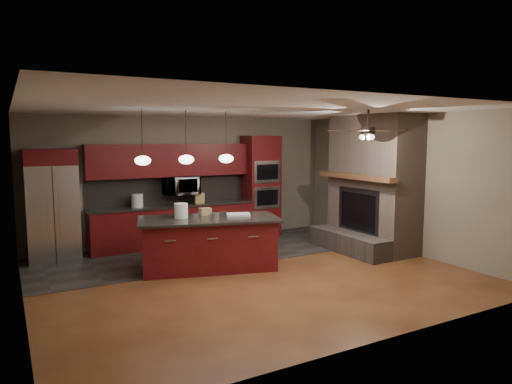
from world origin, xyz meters
TOP-DOWN VIEW (x-y plane):
  - ground at (0.00, 0.00)m, footprint 7.00×7.00m
  - ceiling at (0.00, 0.00)m, footprint 7.00×6.00m
  - back_wall at (0.00, 3.00)m, footprint 7.00×0.02m
  - right_wall at (3.50, 0.00)m, footprint 0.02×6.00m
  - left_wall at (-3.50, 0.00)m, footprint 0.02×6.00m
  - slate_tile_patch at (0.00, 1.80)m, footprint 7.00×2.40m
  - fireplace_column at (3.04, 0.40)m, footprint 1.30×2.10m
  - back_cabinetry at (-0.48, 2.74)m, footprint 3.59×0.64m
  - oven_tower at (1.70, 2.69)m, footprint 0.80×0.63m
  - microwave at (-0.27, 2.75)m, footprint 0.73×0.41m
  - refrigerator at (-2.88, 2.62)m, footprint 0.91×0.75m
  - kitchen_island at (-0.51, 0.68)m, footprint 2.66×1.73m
  - white_bucket at (-0.94, 0.91)m, footprint 0.34×0.34m
  - paint_can at (-0.49, 0.47)m, footprint 0.23×0.23m
  - paint_tray at (0.05, 0.62)m, footprint 0.50×0.43m
  - cardboard_box at (-0.44, 1.01)m, footprint 0.20×0.15m
  - counter_bucket at (-1.25, 2.70)m, footprint 0.30×0.30m
  - counter_box at (0.11, 2.65)m, footprint 0.22×0.19m
  - pendant_left at (-1.65, 0.70)m, footprint 0.26×0.26m
  - pendant_center at (-0.90, 0.70)m, footprint 0.26×0.26m
  - pendant_right at (-0.15, 0.70)m, footprint 0.26×0.26m
  - ceiling_fan at (1.80, -0.80)m, footprint 1.27×1.33m

SIDE VIEW (x-z plane):
  - ground at x=0.00m, z-range 0.00..0.00m
  - slate_tile_patch at x=0.00m, z-range 0.00..0.01m
  - kitchen_island at x=-0.51m, z-range 0.00..0.92m
  - back_cabinetry at x=-0.48m, z-range -0.21..1.99m
  - paint_tray at x=0.05m, z-range 0.92..0.96m
  - paint_can at x=-0.49m, z-range 0.92..1.03m
  - cardboard_box at x=-0.44m, z-range 0.92..1.05m
  - counter_box at x=0.11m, z-range 0.90..1.12m
  - counter_bucket at x=-1.25m, z-range 0.90..1.17m
  - white_bucket at x=-0.94m, z-range 0.92..1.18m
  - refrigerator at x=-2.88m, z-range 0.00..2.12m
  - oven_tower at x=1.70m, z-range 0.00..2.38m
  - fireplace_column at x=3.04m, z-range -0.10..2.70m
  - microwave at x=-0.27m, z-range 1.05..1.55m
  - back_wall at x=0.00m, z-range 0.00..2.80m
  - right_wall at x=3.50m, z-range 0.00..2.80m
  - left_wall at x=-3.50m, z-range 0.00..2.80m
  - pendant_left at x=-1.65m, z-range 1.51..2.42m
  - pendant_center at x=-0.90m, z-range 1.51..2.42m
  - pendant_right at x=-0.15m, z-range 1.51..2.42m
  - ceiling_fan at x=1.80m, z-range 2.25..2.66m
  - ceiling at x=0.00m, z-range 2.79..2.81m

